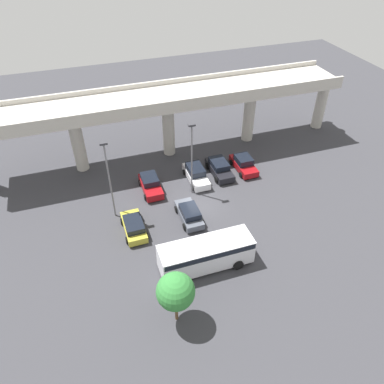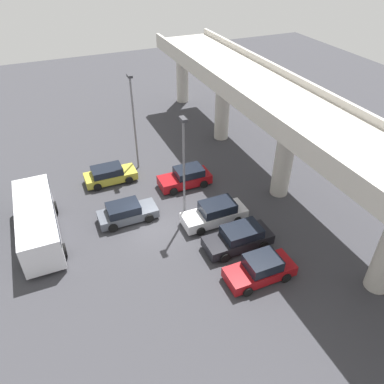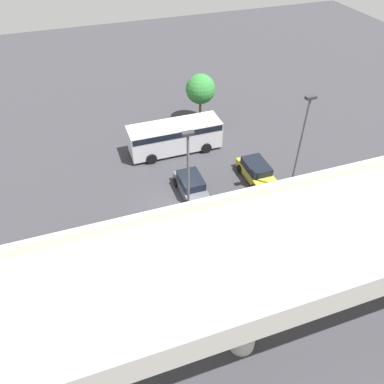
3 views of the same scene
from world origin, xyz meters
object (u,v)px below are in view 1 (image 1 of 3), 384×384
at_px(parked_car_5, 244,164).
at_px(lamp_post_near_aisle, 192,155).
at_px(shuttle_bus, 206,253).
at_px(parked_car_0, 134,226).
at_px(parked_car_3, 196,174).
at_px(tree_front_left, 176,292).
at_px(parked_car_1, 151,184).
at_px(parked_car_4, 219,168).
at_px(parked_car_2, 189,214).
at_px(lamp_post_mid_lot, 109,176).

height_order(parked_car_5, lamp_post_near_aisle, lamp_post_near_aisle).
xyz_separation_m(parked_car_5, shuttle_bus, (-9.28, -12.29, 0.83)).
height_order(parked_car_0, parked_car_3, parked_car_3).
height_order(lamp_post_near_aisle, tree_front_left, lamp_post_near_aisle).
height_order(parked_car_1, parked_car_4, parked_car_1).
xyz_separation_m(parked_car_1, tree_front_left, (-1.94, -16.13, 2.58)).
bearing_deg(lamp_post_near_aisle, parked_car_4, 29.29).
distance_m(parked_car_2, shuttle_bus, 6.18).
bearing_deg(parked_car_5, parked_car_0, -66.62).
relative_size(parked_car_2, parked_car_5, 0.99).
relative_size(parked_car_0, parked_car_3, 0.90).
bearing_deg(parked_car_0, parked_car_5, -66.62).
xyz_separation_m(parked_car_1, lamp_post_mid_lot, (-4.39, -2.89, 4.19)).
bearing_deg(lamp_post_near_aisle, parked_car_5, 17.03).
bearing_deg(shuttle_bus, parked_car_4, -116.83).
bearing_deg(shuttle_bus, parked_car_1, -80.53).
xyz_separation_m(parked_car_0, parked_car_2, (5.56, -0.01, -0.00)).
xyz_separation_m(parked_car_3, tree_front_left, (-7.23, -16.32, 2.56)).
bearing_deg(lamp_post_mid_lot, parked_car_1, 33.39).
bearing_deg(parked_car_3, lamp_post_mid_lot, -72.38).
relative_size(parked_car_2, lamp_post_mid_lot, 0.51).
height_order(parked_car_0, shuttle_bus, shuttle_bus).
xyz_separation_m(parked_car_1, parked_car_2, (2.51, -5.79, -0.06)).
distance_m(parked_car_3, lamp_post_near_aisle, 4.64).
relative_size(parked_car_0, tree_front_left, 0.91).
relative_size(parked_car_1, lamp_post_near_aisle, 0.53).
bearing_deg(parked_car_3, tree_front_left, -23.91).
bearing_deg(parked_car_3, parked_car_4, 96.84).
xyz_separation_m(lamp_post_near_aisle, tree_front_left, (-6.07, -14.35, -1.49)).
distance_m(parked_car_3, lamp_post_mid_lot, 10.97).
relative_size(parked_car_4, tree_front_left, 0.99).
xyz_separation_m(parked_car_0, parked_car_4, (11.32, 6.33, 0.05)).
bearing_deg(parked_car_5, parked_car_4, -92.61).
height_order(shuttle_bus, lamp_post_mid_lot, lamp_post_mid_lot).
height_order(parked_car_4, tree_front_left, tree_front_left).
height_order(parked_car_1, lamp_post_near_aisle, lamp_post_near_aisle).
height_order(parked_car_3, tree_front_left, tree_front_left).
xyz_separation_m(parked_car_0, shuttle_bus, (5.03, -6.10, 0.86)).
bearing_deg(lamp_post_near_aisle, parked_car_3, 59.39).
xyz_separation_m(parked_car_1, parked_car_5, (11.27, 0.40, -0.02)).
xyz_separation_m(parked_car_3, parked_car_4, (2.98, 0.36, -0.03)).
xyz_separation_m(parked_car_3, parked_car_5, (5.98, 0.22, -0.04)).
xyz_separation_m(parked_car_0, tree_front_left, (1.11, -10.34, 2.64)).
bearing_deg(parked_car_0, parked_car_1, -27.78).
distance_m(parked_car_2, tree_front_left, 11.56).
distance_m(parked_car_2, lamp_post_near_aisle, 5.97).
distance_m(parked_car_5, shuttle_bus, 15.43).
distance_m(parked_car_5, tree_front_left, 21.33).
bearing_deg(tree_front_left, parked_car_0, 96.10).
bearing_deg(lamp_post_mid_lot, parked_car_4, 15.16).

